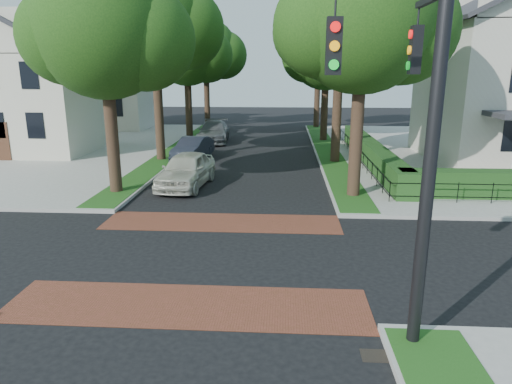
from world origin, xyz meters
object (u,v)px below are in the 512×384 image
at_px(traffic_signal, 420,121).
at_px(parked_car_middle, 193,148).
at_px(parked_car_front, 186,170).
at_px(parked_car_rear, 214,132).

distance_m(traffic_signal, parked_car_middle, 22.25).
relative_size(parked_car_front, parked_car_rear, 0.88).
bearing_deg(parked_car_front, parked_car_middle, 104.23).
bearing_deg(traffic_signal, parked_car_rear, 106.57).
distance_m(parked_car_middle, parked_car_rear, 7.67).
relative_size(parked_car_front, parked_car_middle, 1.15).
bearing_deg(traffic_signal, parked_car_front, 119.55).
height_order(parked_car_front, parked_car_rear, parked_car_front).
height_order(parked_car_middle, parked_car_rear, parked_car_rear).
bearing_deg(parked_car_rear, parked_car_front, -89.99).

